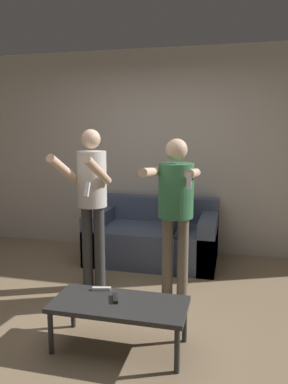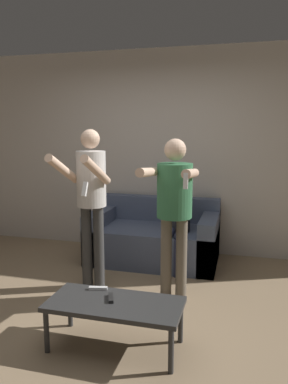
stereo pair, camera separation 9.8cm
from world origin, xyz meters
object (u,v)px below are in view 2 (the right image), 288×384
Objects in this scene: couch at (154,239)px; person_standing_left at (91,192)px; remote_near at (111,298)px; remote_far at (98,288)px; coffee_table at (115,307)px; person_standing_right at (174,200)px; person_seated at (177,217)px.

person_standing_left is (-0.43, -0.99, 0.75)m from couch.
person_standing_left reaches higher than remote_near.
couch reaches higher than remote_far.
couch reaches higher than remote_near.
coffee_table is (0.16, -1.96, 0.06)m from couch.
person_standing_right is 1.53× the size of coffee_table.
remote_near is (-0.31, -0.94, -0.61)m from person_standing_right.
coffee_table is (0.59, -0.97, -0.70)m from person_standing_left.
couch is 1.01× the size of person_standing_right.
person_standing_left is 1.44× the size of person_seated.
person_seated is (-0.10, 0.78, -0.36)m from person_standing_right.
couch is at bearing 66.56° from person_standing_left.
person_standing_right reaches higher than couch.
person_standing_left is 1.10m from remote_far.
person_standing_right reaches higher than coffee_table.
person_standing_left is at bearing -134.18° from person_seated.
person_standing_left is 0.86m from person_standing_right.
remote_near and remote_far have the same top height.
remote_far is (-0.20, 0.17, 0.05)m from coffee_table.
person_standing_right is at bearing 0.19° from person_standing_left.
coffee_table is 6.68× the size of remote_far.
couch is 1.94m from remote_near.
remote_near is (-0.21, -1.72, -0.25)m from person_seated.
person_standing_right is 1.16m from remote_near.
person_standing_right is 10.23× the size of remote_far.
person_standing_left reaches higher than couch.
coffee_table is 0.27m from remote_far.
person_standing_left is at bearing -113.44° from couch.
coffee_table is at bearing -95.48° from person_seated.
remote_far is (-0.37, -1.58, -0.25)m from person_seated.
remote_near is at bearing -108.43° from person_standing_right.
person_seated is 1.75m from remote_near.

